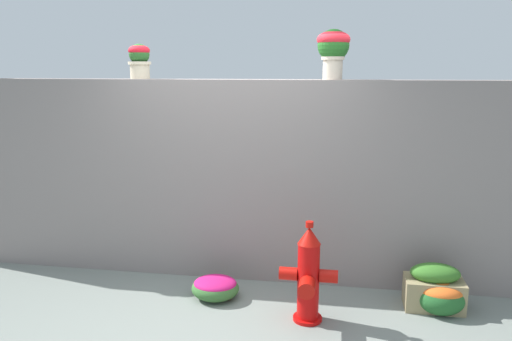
# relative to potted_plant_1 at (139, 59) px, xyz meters

# --- Properties ---
(ground_plane) EXTENTS (24.00, 24.00, 0.00)m
(ground_plane) POSITION_rel_potted_plant_1_xyz_m (1.01, -1.03, -2.28)
(ground_plane) COLOR slate
(stone_wall) EXTENTS (6.55, 0.35, 2.07)m
(stone_wall) POSITION_rel_potted_plant_1_xyz_m (1.01, -0.01, -1.24)
(stone_wall) COLOR gray
(stone_wall) RESTS_ON ground
(potted_plant_1) EXTENTS (0.24, 0.24, 0.36)m
(potted_plant_1) POSITION_rel_potted_plant_1_xyz_m (0.00, 0.00, 0.00)
(potted_plant_1) COLOR beige
(potted_plant_1) RESTS_ON stone_wall
(potted_plant_2) EXTENTS (0.32, 0.32, 0.48)m
(potted_plant_2) POSITION_rel_potted_plant_1_xyz_m (1.98, -0.02, 0.10)
(potted_plant_2) COLOR beige
(potted_plant_2) RESTS_ON stone_wall
(fire_hydrant) EXTENTS (0.51, 0.40, 0.91)m
(fire_hydrant) POSITION_rel_potted_plant_1_xyz_m (1.84, -0.95, -1.87)
(fire_hydrant) COLOR #C20A09
(fire_hydrant) RESTS_ON ground
(flower_bush_left) EXTENTS (0.46, 0.42, 0.22)m
(flower_bush_left) POSITION_rel_potted_plant_1_xyz_m (0.93, -0.65, -2.16)
(flower_bush_left) COLOR #376730
(flower_bush_left) RESTS_ON ground
(flower_bush_right) EXTENTS (0.44, 0.39, 0.30)m
(flower_bush_right) POSITION_rel_potted_plant_1_xyz_m (3.02, -0.58, -2.12)
(flower_bush_right) COLOR #235D28
(flower_bush_right) RESTS_ON ground
(planter_box) EXTENTS (0.52, 0.31, 0.43)m
(planter_box) POSITION_rel_potted_plant_1_xyz_m (2.97, -0.52, -2.07)
(planter_box) COLOR #908059
(planter_box) RESTS_ON ground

